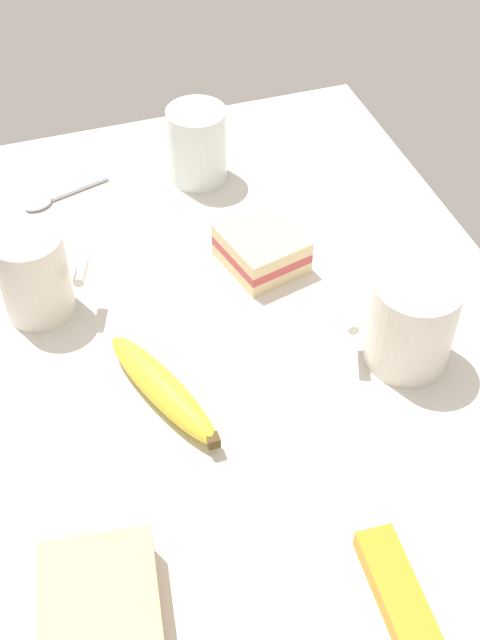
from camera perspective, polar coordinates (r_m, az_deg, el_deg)
name	(u,v)px	position (r cm, az deg, el deg)	size (l,w,h in cm)	color
tabletop	(240,346)	(90.42, 0.00, -1.76)	(90.00, 64.00, 2.00)	beige
coffee_mug_black	(412,321)	(85.87, 11.67, -0.10)	(8.85, 11.31, 10.41)	silver
coffee_mug_milky	(34,274)	(91.89, -13.95, 3.10)	(7.63, 9.83, 10.38)	silver
sandwich_main	(100,605)	(71.24, -9.55, -18.69)	(11.81, 10.92, 4.40)	#DBB77A
sandwich_side	(262,249)	(97.00, 1.48, 4.90)	(10.72, 10.05, 4.40)	beige
glass_of_milk	(197,147)	(109.14, -2.93, 11.76)	(7.62, 7.62, 9.95)	silver
banana	(162,388)	(83.36, -5.33, -4.68)	(17.46, 9.39, 3.41)	yellow
spoon	(53,198)	(109.93, -12.66, 8.14)	(4.81, 11.72, 0.80)	silver
snack_bar	(398,595)	(73.23, 10.78, -17.98)	(11.64, 3.43, 2.00)	orange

